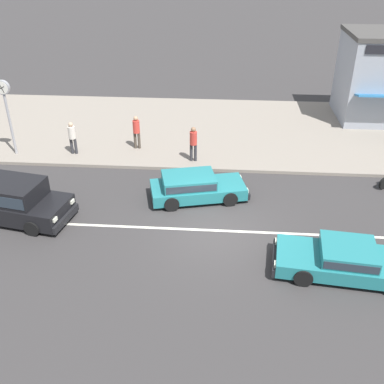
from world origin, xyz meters
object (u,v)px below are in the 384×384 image
at_px(minivan_black_0, 9,198).
at_px(pedestrian_by_shop, 72,136).
at_px(street_clock, 5,100).
at_px(sedan_teal_3, 347,260).
at_px(hatchback_teal_4, 195,186).
at_px(pedestrian_far_end, 193,141).
at_px(pedestrian_near_clock, 136,130).

distance_m(minivan_black_0, pedestrian_by_shop, 5.62).
relative_size(street_clock, pedestrian_by_shop, 2.25).
relative_size(sedan_teal_3, street_clock, 1.32).
height_order(minivan_black_0, hatchback_teal_4, minivan_black_0).
bearing_deg(street_clock, pedestrian_by_shop, 4.38).
relative_size(minivan_black_0, pedestrian_far_end, 2.75).
distance_m(sedan_teal_3, pedestrian_far_end, 9.44).
relative_size(minivan_black_0, hatchback_teal_4, 1.11).
xyz_separation_m(pedestrian_by_shop, pedestrian_far_end, (5.93, -0.38, 0.05)).
height_order(sedan_teal_3, pedestrian_near_clock, pedestrian_near_clock).
height_order(minivan_black_0, pedestrian_by_shop, pedestrian_by_shop).
distance_m(sedan_teal_3, street_clock, 16.47).
xyz_separation_m(sedan_teal_3, pedestrian_far_end, (-5.52, 7.63, 0.62)).
relative_size(sedan_teal_3, hatchback_teal_4, 1.15).
distance_m(minivan_black_0, hatchback_teal_4, 7.27).
height_order(pedestrian_by_shop, pedestrian_far_end, pedestrian_far_end).
xyz_separation_m(minivan_black_0, pedestrian_near_clock, (3.79, 6.42, 0.30)).
distance_m(sedan_teal_3, pedestrian_near_clock, 12.26).
relative_size(pedestrian_near_clock, pedestrian_by_shop, 1.05).
xyz_separation_m(hatchback_teal_4, pedestrian_far_end, (-0.29, 3.27, 0.56)).
bearing_deg(pedestrian_by_shop, street_clock, -175.62).
bearing_deg(street_clock, pedestrian_near_clock, 10.42).
bearing_deg(minivan_black_0, pedestrian_far_end, 37.65).
bearing_deg(pedestrian_far_end, minivan_black_0, -142.35).
relative_size(minivan_black_0, pedestrian_by_shop, 2.89).
xyz_separation_m(pedestrian_near_clock, pedestrian_far_end, (2.93, -1.24, 0.01)).
bearing_deg(hatchback_teal_4, pedestrian_far_end, 95.05).
bearing_deg(sedan_teal_3, street_clock, 151.47).
height_order(minivan_black_0, sedan_teal_3, minivan_black_0).
bearing_deg(minivan_black_0, street_clock, 111.41).
distance_m(pedestrian_near_clock, pedestrian_by_shop, 3.12).
bearing_deg(street_clock, pedestrian_far_end, -1.01).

